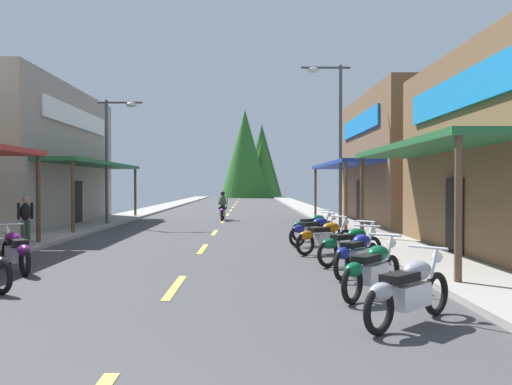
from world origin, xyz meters
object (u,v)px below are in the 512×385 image
object	(u,v)px
motorcycle_parked_right_2	(357,253)
motorcycle_parked_left_2	(16,250)
motorcycle_parked_right_0	(408,289)
streetlamp_left	(113,144)
motorcycle_parked_right_6	(314,226)
streetlamp_right	(334,125)
motorcycle_parked_right_4	(325,236)
rider_cruising_lead	(223,208)
pedestrian_browsing	(25,217)
motorcycle_parked_right_1	(372,268)
motorcycle_parked_right_3	(350,244)
motorcycle_parked_right_5	(315,230)

from	to	relation	value
motorcycle_parked_right_2	motorcycle_parked_left_2	size ratio (longest dim) A/B	1.02
motorcycle_parked_right_0	motorcycle_parked_left_2	distance (m)	8.57
streetlamp_left	motorcycle_parked_right_6	size ratio (longest dim) A/B	3.35
streetlamp_right	motorcycle_parked_right_6	world-z (taller)	streetlamp_right
streetlamp_left	motorcycle_parked_right_6	xyz separation A→B (m)	(8.47, -6.25, -3.31)
motorcycle_parked_right_2	motorcycle_parked_left_2	distance (m)	7.39
motorcycle_parked_right_4	rider_cruising_lead	xyz separation A→B (m)	(-3.54, 14.02, 0.17)
pedestrian_browsing	motorcycle_parked_right_1	bearing A→B (deg)	170.56
motorcycle_parked_right_3	pedestrian_browsing	bearing A→B (deg)	120.51
rider_cruising_lead	pedestrian_browsing	size ratio (longest dim) A/B	1.38
motorcycle_parked_right_1	streetlamp_right	bearing A→B (deg)	32.38
streetlamp_right	motorcycle_parked_right_1	xyz separation A→B (m)	(-1.42, -13.26, -3.92)
motorcycle_parked_right_0	motorcycle_parked_right_4	xyz separation A→B (m)	(-0.07, 7.60, 0.00)
motorcycle_parked_right_0	motorcycle_parked_right_1	distance (m)	1.85
motorcycle_parked_right_5	motorcycle_parked_left_2	distance (m)	8.80
pedestrian_browsing	motorcycle_parked_right_2	bearing A→B (deg)	179.33
motorcycle_parked_right_0	motorcycle_parked_right_1	world-z (taller)	same
motorcycle_parked_left_2	motorcycle_parked_right_2	bearing A→B (deg)	-131.78
motorcycle_parked_left_2	streetlamp_left	bearing A→B (deg)	-32.35
motorcycle_parked_right_0	motorcycle_parked_right_4	distance (m)	7.60
motorcycle_parked_right_4	pedestrian_browsing	size ratio (longest dim) A/B	1.17
motorcycle_parked_right_5	motorcycle_parked_right_4	bearing A→B (deg)	-123.29
motorcycle_parked_right_5	rider_cruising_lead	bearing A→B (deg)	72.11
streetlamp_left	motorcycle_parked_left_2	bearing A→B (deg)	-85.00
motorcycle_parked_right_2	motorcycle_parked_right_1	bearing A→B (deg)	-148.88
motorcycle_parked_right_1	motorcycle_parked_right_2	xyz separation A→B (m)	(0.16, 2.09, 0.00)
motorcycle_parked_right_5	motorcycle_parked_left_2	world-z (taller)	same
motorcycle_parked_right_2	rider_cruising_lead	xyz separation A→B (m)	(-3.69, 17.67, 0.17)
motorcycle_parked_right_3	streetlamp_left	bearing A→B (deg)	90.70
motorcycle_parked_right_2	pedestrian_browsing	xyz separation A→B (m)	(-9.36, 5.89, 0.40)
streetlamp_left	motorcycle_parked_right_2	bearing A→B (deg)	-57.95
motorcycle_parked_right_2	motorcycle_parked_right_5	size ratio (longest dim) A/B	0.99
motorcycle_parked_right_1	motorcycle_parked_right_5	distance (m)	7.75
motorcycle_parked_right_3	motorcycle_parked_right_5	size ratio (longest dim) A/B	0.99
motorcycle_parked_right_3	motorcycle_parked_right_4	bearing A→B (deg)	63.27
motorcycle_parked_right_2	streetlamp_right	bearing A→B (deg)	29.11
streetlamp_left	motorcycle_parked_right_6	bearing A→B (deg)	-36.39
motorcycle_parked_right_1	motorcycle_parked_right_3	xyz separation A→B (m)	(0.31, 3.66, 0.00)
motorcycle_parked_left_2	motorcycle_parked_right_0	bearing A→B (deg)	-159.13
streetlamp_left	pedestrian_browsing	size ratio (longest dim) A/B	3.74
pedestrian_browsing	motorcycle_parked_right_6	bearing A→B (deg)	-139.61
streetlamp_right	motorcycle_parked_right_3	size ratio (longest dim) A/B	3.81
motorcycle_parked_right_5	pedestrian_browsing	bearing A→B (deg)	144.41
motorcycle_parked_right_2	motorcycle_parked_right_3	size ratio (longest dim) A/B	0.99
motorcycle_parked_right_1	rider_cruising_lead	size ratio (longest dim) A/B	0.81
rider_cruising_lead	motorcycle_parked_right_0	bearing A→B (deg)	-169.75
streetlamp_left	motorcycle_parked_right_4	xyz separation A→B (m)	(8.35, -9.93, -3.31)
rider_cruising_lead	streetlamp_right	bearing A→B (deg)	-141.93
motorcycle_parked_right_1	motorcycle_parked_right_6	world-z (taller)	same
motorcycle_parked_right_1	pedestrian_browsing	bearing A→B (deg)	87.54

